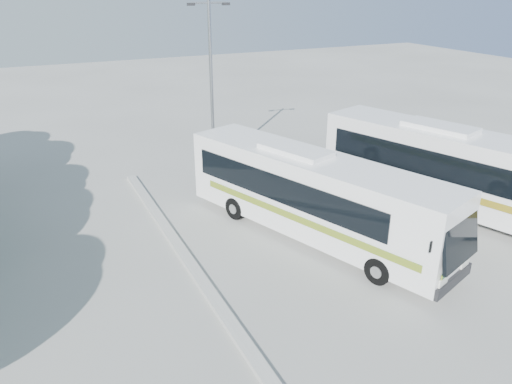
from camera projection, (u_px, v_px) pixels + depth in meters
ground at (264, 264)px, 16.98m from camera, size 100.00×100.00×0.00m
kerb_divider at (181, 250)px, 17.70m from camera, size 0.40×16.00×0.15m
coach_main at (314, 194)px, 18.24m from camera, size 5.79×11.28×3.10m
coach_adjacent at (457, 169)px, 20.37m from camera, size 5.96×12.03×3.30m
lamppost at (211, 79)px, 24.22m from camera, size 2.00×0.48×8.18m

